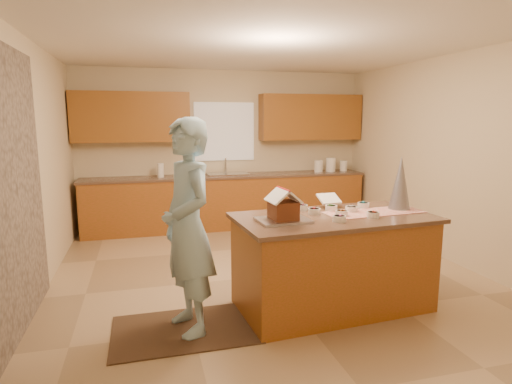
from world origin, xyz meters
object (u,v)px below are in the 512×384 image
at_px(gingerbread_house, 283,207).
at_px(boy, 188,227).
at_px(island_base, 333,264).
at_px(tinsel_tree, 400,183).

bearing_deg(gingerbread_house, boy, -178.54).
height_order(island_base, boy, boy).
bearing_deg(tinsel_tree, gingerbread_house, -171.42).
relative_size(island_base, boy, 0.98).
relative_size(boy, gingerbread_house, 6.14).
bearing_deg(gingerbread_house, island_base, 9.48).
xyz_separation_m(island_base, gingerbread_house, (-0.56, -0.09, 0.62)).
height_order(tinsel_tree, boy, boy).
bearing_deg(tinsel_tree, island_base, -172.05).
distance_m(island_base, boy, 1.52).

